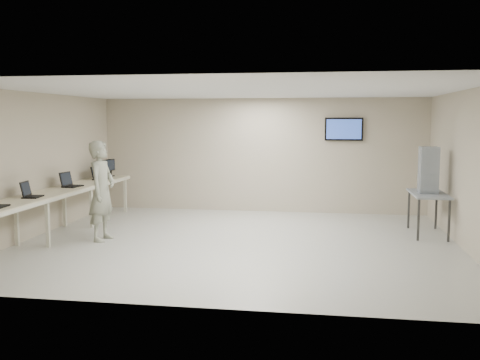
# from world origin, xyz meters

# --- Properties ---
(room) EXTENTS (8.01, 7.01, 2.81)m
(room) POSITION_xyz_m (0.03, 0.06, 1.41)
(room) COLOR beige
(room) RESTS_ON ground
(workbench) EXTENTS (0.76, 6.00, 0.90)m
(workbench) POSITION_xyz_m (-3.59, 0.00, 0.83)
(workbench) COLOR #BBAC8A
(workbench) RESTS_ON ground
(laptop_1) EXTENTS (0.34, 0.39, 0.29)m
(laptop_1) POSITION_xyz_m (-3.61, -0.91, 0.97)
(laptop_1) COLOR black
(laptop_1) RESTS_ON workbench
(laptop_2) EXTENTS (0.37, 0.43, 0.31)m
(laptop_2) POSITION_xyz_m (-3.62, 0.61, 0.98)
(laptop_2) COLOR black
(laptop_2) RESTS_ON workbench
(laptop_3) EXTENTS (0.32, 0.39, 0.30)m
(laptop_3) POSITION_xyz_m (-3.60, 2.00, 0.98)
(laptop_3) COLOR black
(laptop_3) RESTS_ON workbench
(monitor_near) EXTENTS (0.19, 0.43, 0.43)m
(monitor_near) POSITION_xyz_m (-3.60, 2.46, 1.16)
(monitor_near) COLOR black
(monitor_near) RESTS_ON workbench
(monitor_far) EXTENTS (0.19, 0.42, 0.41)m
(monitor_far) POSITION_xyz_m (-3.60, 2.72, 1.15)
(monitor_far) COLOR black
(monitor_far) RESTS_ON workbench
(soldier) EXTENTS (0.48, 0.71, 1.88)m
(soldier) POSITION_xyz_m (-2.57, -0.20, 0.94)
(soldier) COLOR #6E785A
(soldier) RESTS_ON ground
(side_table) EXTENTS (0.65, 1.39, 0.84)m
(side_table) POSITION_xyz_m (3.60, 1.29, 0.76)
(side_table) COLOR gray
(side_table) RESTS_ON ground
(storage_bins) EXTENTS (0.35, 0.38, 0.91)m
(storage_bins) POSITION_xyz_m (3.58, 1.29, 1.29)
(storage_bins) COLOR #87939F
(storage_bins) RESTS_ON side_table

